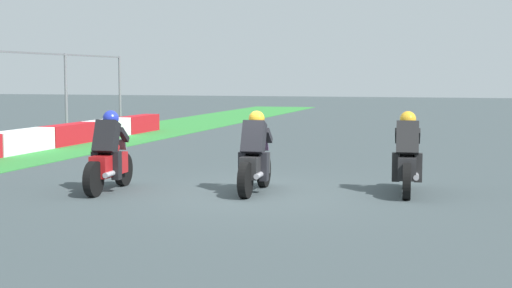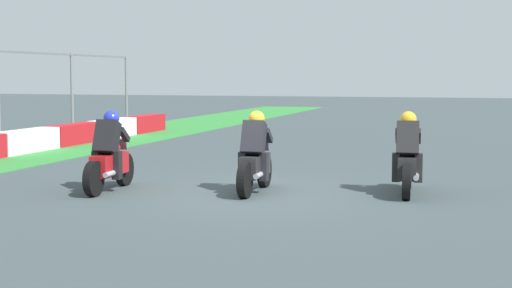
# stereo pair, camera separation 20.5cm
# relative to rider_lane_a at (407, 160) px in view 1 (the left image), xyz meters

# --- Properties ---
(ground_plane) EXTENTS (120.00, 120.00, 0.00)m
(ground_plane) POSITION_rel_rider_lane_a_xyz_m (-0.76, 2.70, -0.62)
(ground_plane) COLOR #3B4649
(rider_lane_a) EXTENTS (2.04, 0.55, 1.51)m
(rider_lane_a) POSITION_rel_rider_lane_a_xyz_m (0.00, 0.00, 0.00)
(rider_lane_a) COLOR black
(rider_lane_a) RESTS_ON ground_plane
(rider_lane_b) EXTENTS (2.04, 0.55, 1.51)m
(rider_lane_b) POSITION_rel_rider_lane_a_xyz_m (-0.62, 2.72, 0.00)
(rider_lane_b) COLOR black
(rider_lane_b) RESTS_ON ground_plane
(rider_lane_c) EXTENTS (2.04, 0.55, 1.51)m
(rider_lane_c) POSITION_rel_rider_lane_a_xyz_m (-1.22, 5.38, 0.00)
(rider_lane_c) COLOR black
(rider_lane_c) RESTS_ON ground_plane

